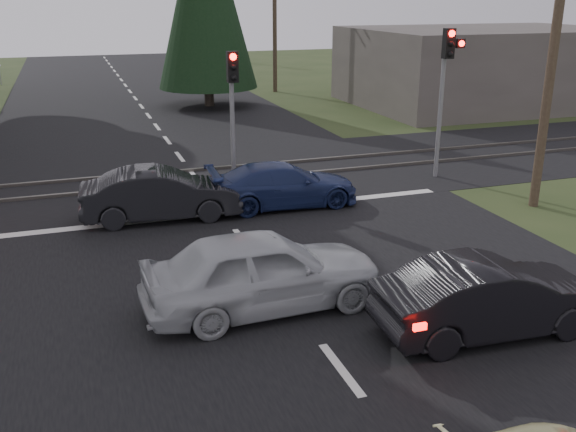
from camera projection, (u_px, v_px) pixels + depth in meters
name	position (u px, v px, depth m)	size (l,w,h in m)	color
ground	(341.00, 370.00, 10.20)	(120.00, 120.00, 0.00)	#293819
road	(208.00, 195.00, 19.15)	(14.00, 100.00, 0.01)	black
rail_corridor	(195.00, 178.00, 20.94)	(120.00, 8.00, 0.01)	black
stop_line	(222.00, 213.00, 17.53)	(13.00, 0.35, 0.00)	silver
rail_near	(200.00, 183.00, 20.21)	(120.00, 0.12, 0.10)	#59544C
rail_far	(191.00, 170.00, 21.64)	(120.00, 0.12, 0.10)	#59544C
traffic_signal_right	(447.00, 74.00, 19.90)	(0.68, 0.48, 4.70)	slate
traffic_signal_center	(233.00, 96.00, 19.15)	(0.32, 0.48, 4.10)	slate
utility_pole_near	(556.00, 33.00, 16.62)	(1.80, 0.26, 9.00)	#4C3D2D
utility_pole_mid	(275.00, 12.00, 38.10)	(1.80, 0.26, 9.00)	#4C3D2D
utility_pole_far	(194.00, 6.00, 60.47)	(1.80, 0.26, 9.00)	#4C3D2D
building_right	(487.00, 66.00, 34.73)	(14.00, 10.00, 4.00)	#59514C
dark_hatchback	(490.00, 298.00, 11.13)	(1.42, 4.08, 1.34)	black
silver_car	(263.00, 271.00, 11.96)	(1.82, 4.53, 1.54)	#A9ADB1
blue_sedan	(283.00, 185.00, 17.95)	(1.72, 4.22, 1.23)	navy
dark_car_far	(161.00, 194.00, 16.87)	(1.44, 4.14, 1.36)	black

